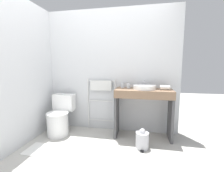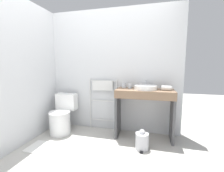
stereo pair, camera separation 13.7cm
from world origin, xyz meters
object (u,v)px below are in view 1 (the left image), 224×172
Objects in this scene: sink_basin at (144,87)px; hair_dryer at (165,87)px; cup_near_wall at (123,85)px; cup_near_edge at (129,86)px; trash_bin at (142,140)px; towel_radiator at (101,92)px; toilet at (60,117)px.

sink_basin is 0.35m from hair_dryer.
cup_near_wall is at bearing 163.15° from sink_basin.
trash_bin is (0.26, -0.47, -0.79)m from cup_near_edge.
hair_dryer is at bearing -8.70° from towel_radiator.
hair_dryer is at bearing 4.18° from toilet.
sink_basin is (1.57, 0.15, 0.61)m from toilet.
towel_radiator reaches higher than cup_near_edge.
towel_radiator is at bearing 170.32° from cup_near_edge.
trash_bin is (1.55, -0.25, -0.18)m from toilet.
toilet is 1.44m from cup_near_edge.
cup_near_edge is 0.27× the size of trash_bin.
towel_radiator is at bearing 168.59° from sink_basin.
cup_near_wall is 0.28× the size of trash_bin.
cup_near_wall is 1.03× the size of cup_near_edge.
toilet is 1.90× the size of sink_basin.
toilet reaches higher than trash_bin.
cup_near_edge reaches higher than toilet.
sink_basin is 1.22× the size of trash_bin.
cup_near_wall is at bearing -6.21° from towel_radiator.
sink_basin is at bearing 86.84° from trash_bin.
toilet is at bearing 170.98° from trash_bin.
toilet is at bearing -174.44° from sink_basin.
toilet is at bearing -175.82° from hair_dryer.
cup_near_edge is 0.64m from hair_dryer.
towel_radiator is 12.00× the size of cup_near_edge.
hair_dryer reaches higher than sink_basin.
towel_radiator is 0.86m from sink_basin.
cup_near_wall is at bearing 158.22° from cup_near_edge.
towel_radiator is at bearing 171.30° from hair_dryer.
towel_radiator is 0.58m from cup_near_edge.
cup_near_wall reaches higher than cup_near_edge.
cup_near_edge is 0.95m from trash_bin.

